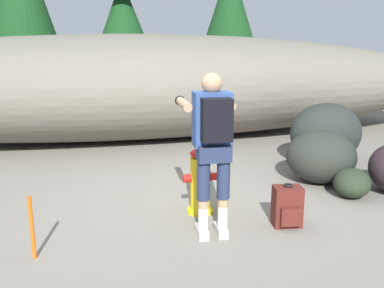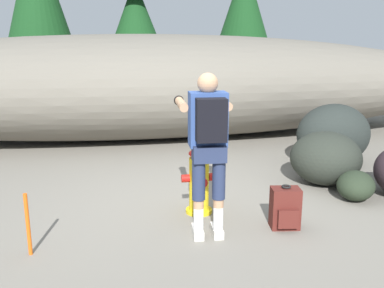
# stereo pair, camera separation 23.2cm
# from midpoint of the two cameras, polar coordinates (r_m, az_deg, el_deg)

# --- Properties ---
(ground_plane) EXTENTS (56.00, 56.00, 0.04)m
(ground_plane) POSITION_cam_midpoint_polar(r_m,az_deg,el_deg) (4.96, 0.73, -9.26)
(ground_plane) COLOR slate
(dirt_embankment) EXTENTS (14.62, 3.20, 2.13)m
(dirt_embankment) POSITION_cam_midpoint_polar(r_m,az_deg,el_deg) (8.67, -4.89, 7.92)
(dirt_embankment) COLOR #666056
(dirt_embankment) RESTS_ON ground_plane
(fire_hydrant) EXTENTS (0.41, 0.36, 0.81)m
(fire_hydrant) POSITION_cam_midpoint_polar(r_m,az_deg,el_deg) (4.74, 2.40, -5.27)
(fire_hydrant) COLOR gold
(fire_hydrant) RESTS_ON ground_plane
(utility_worker) EXTENTS (0.58, 1.00, 1.65)m
(utility_worker) POSITION_cam_midpoint_polar(r_m,az_deg,el_deg) (4.01, 3.86, 1.22)
(utility_worker) COLOR beige
(utility_worker) RESTS_ON ground_plane
(spare_backpack) EXTENTS (0.33, 0.32, 0.47)m
(spare_backpack) POSITION_cam_midpoint_polar(r_m,az_deg,el_deg) (4.54, 14.23, -8.67)
(spare_backpack) COLOR #511E19
(spare_backpack) RESTS_ON ground_plane
(boulder_large) EXTENTS (1.38, 1.38, 0.74)m
(boulder_large) POSITION_cam_midpoint_polar(r_m,az_deg,el_deg) (6.07, 19.05, -1.85)
(boulder_large) COLOR #272B24
(boulder_large) RESTS_ON ground_plane
(boulder_small) EXTENTS (1.47, 1.32, 0.99)m
(boulder_small) POSITION_cam_midpoint_polar(r_m,az_deg,el_deg) (7.07, 19.86, 1.24)
(boulder_small) COLOR #252B28
(boulder_small) RESTS_ON ground_plane
(boulder_outlier) EXTENTS (0.72, 0.75, 0.37)m
(boulder_outlier) POSITION_cam_midpoint_polar(r_m,az_deg,el_deg) (5.63, 22.84, -5.32)
(boulder_outlier) COLOR #242F20
(boulder_outlier) RESTS_ON ground_plane
(pine_tree_left) EXTENTS (1.97, 1.97, 5.33)m
(pine_tree_left) POSITION_cam_midpoint_polar(r_m,az_deg,el_deg) (11.98, -7.29, 18.10)
(pine_tree_left) COLOR #47331E
(pine_tree_left) RESTS_ON ground_plane
(survey_stake) EXTENTS (0.04, 0.04, 0.60)m
(survey_stake) POSITION_cam_midpoint_polar(r_m,az_deg,el_deg) (4.08, -20.24, -10.44)
(survey_stake) COLOR #E55914
(survey_stake) RESTS_ON ground_plane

